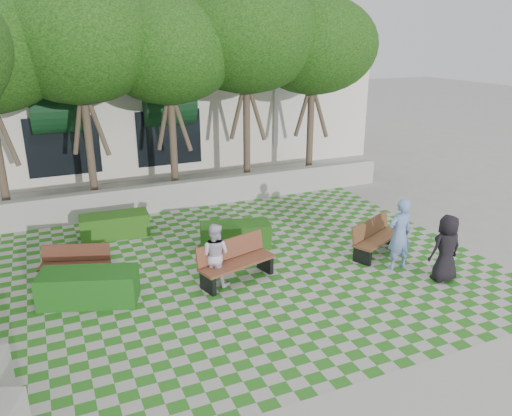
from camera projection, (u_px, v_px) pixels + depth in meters
name	position (u px, v px, depth m)	size (l,w,h in m)	color
ground	(262.00, 287.00, 11.55)	(90.00, 90.00, 0.00)	gray
lawn	(246.00, 270.00, 12.41)	(12.00, 12.00, 0.00)	#2B721E
retaining_wall	(186.00, 194.00, 16.75)	(15.00, 0.36, 0.90)	#9E9B93
bench_east	(376.00, 238.00, 13.20)	(1.84, 1.26, 0.92)	brown
bench_mid	(236.00, 262.00, 11.75)	(2.00, 1.11, 1.00)	brown
bench_west	(75.00, 264.00, 11.80)	(1.68, 1.02, 0.84)	#51291B
hedge_midright	(235.00, 235.00, 13.68)	(1.90, 0.76, 0.66)	#1B4512
hedge_midleft	(115.00, 225.00, 14.36)	(1.91, 0.76, 0.67)	#214E15
hedge_west	(89.00, 287.00, 10.81)	(2.07, 0.83, 0.72)	#164A13
person_blue	(400.00, 234.00, 12.20)	(0.66, 0.44, 1.82)	#6C8AC6
person_dark	(446.00, 248.00, 11.63)	(0.80, 0.52, 1.64)	black
person_white	(215.00, 254.00, 11.49)	(0.73, 0.57, 1.50)	silver
tree_row	(118.00, 47.00, 14.27)	(17.70, 13.40, 7.41)	#47382B
building	(156.00, 102.00, 23.23)	(18.00, 8.92, 5.15)	silver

